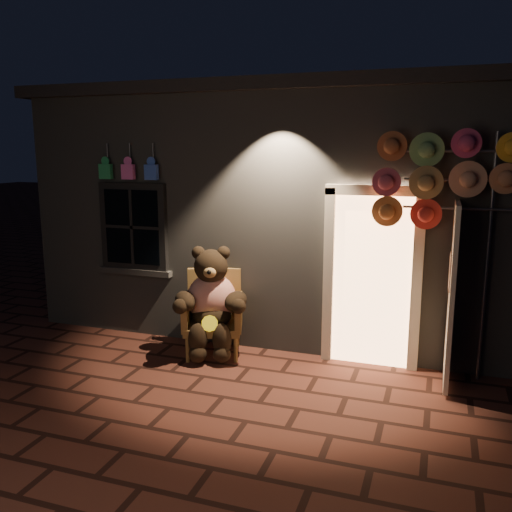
% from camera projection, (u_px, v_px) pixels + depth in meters
% --- Properties ---
extents(ground, '(60.00, 60.00, 0.00)m').
position_uv_depth(ground, '(222.00, 397.00, 5.78)').
color(ground, '#51291F').
rests_on(ground, ground).
extents(shop_building, '(7.30, 5.95, 3.51)m').
position_uv_depth(shop_building, '(312.00, 201.00, 9.14)').
color(shop_building, slate).
rests_on(shop_building, ground).
extents(wicker_armchair, '(0.89, 0.85, 1.06)m').
position_uv_depth(wicker_armchair, '(214.00, 312.00, 6.98)').
color(wicker_armchair, olive).
rests_on(wicker_armchair, ground).
extents(teddy_bear, '(0.95, 0.89, 1.38)m').
position_uv_depth(teddy_bear, '(211.00, 302.00, 6.81)').
color(teddy_bear, red).
rests_on(teddy_bear, ground).
extents(hat_rack, '(1.59, 0.22, 2.81)m').
position_uv_depth(hat_rack, '(441.00, 177.00, 5.86)').
color(hat_rack, '#59595E').
rests_on(hat_rack, ground).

